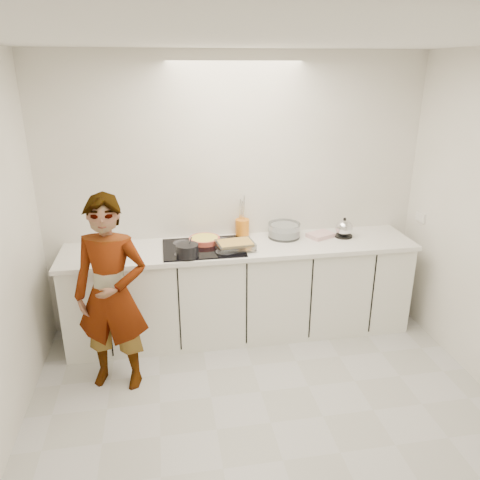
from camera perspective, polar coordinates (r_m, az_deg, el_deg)
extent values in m
cube|color=#BBBBBB|center=(3.69, 3.77, -21.34)|extent=(3.60, 3.20, 0.00)
cube|color=white|center=(2.76, 5.12, 23.38)|extent=(3.60, 3.20, 0.00)
cube|color=white|center=(4.47, -0.56, 5.47)|extent=(3.60, 0.00, 2.60)
cube|color=white|center=(1.71, 18.30, -23.18)|extent=(3.60, 0.00, 2.60)
cube|color=white|center=(4.90, 21.14, 2.61)|extent=(0.02, 0.15, 0.09)
cube|color=white|center=(4.49, 0.14, -6.33)|extent=(3.20, 0.58, 0.87)
cube|color=white|center=(4.30, 0.14, -0.90)|extent=(3.24, 0.64, 0.04)
cube|color=black|center=(4.23, -4.49, -0.95)|extent=(0.72, 0.54, 0.01)
cylinder|color=#CC4F3C|center=(4.34, -4.35, 0.02)|extent=(0.30, 0.30, 0.05)
cylinder|color=#FFEA54|center=(4.33, -4.35, 0.24)|extent=(0.27, 0.27, 0.01)
cylinder|color=black|center=(4.02, -6.44, -1.27)|extent=(0.25, 0.25, 0.11)
cylinder|color=silver|center=(4.02, -6.20, -0.51)|extent=(0.06, 0.07, 0.16)
cube|color=silver|center=(4.17, -0.59, -0.64)|extent=(0.35, 0.27, 0.06)
cube|color=gold|center=(4.16, -0.60, -0.36)|extent=(0.32, 0.24, 0.02)
cylinder|color=silver|center=(4.49, 5.41, 1.18)|extent=(0.38, 0.38, 0.14)
cylinder|color=white|center=(4.50, 5.40, 0.91)|extent=(0.32, 0.32, 0.07)
cube|color=white|center=(4.56, 9.80, 0.60)|extent=(0.29, 0.26, 0.04)
cylinder|color=black|center=(4.61, 12.49, 0.49)|extent=(0.21, 0.21, 0.02)
sphere|color=silver|center=(4.59, 12.56, 1.44)|extent=(0.20, 0.20, 0.17)
sphere|color=black|center=(4.56, 12.65, 2.51)|extent=(0.04, 0.04, 0.03)
cylinder|color=orange|center=(4.51, 0.29, 1.52)|extent=(0.16, 0.16, 0.17)
imported|color=white|center=(3.77, -15.39, -6.46)|extent=(0.66, 0.52, 1.59)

